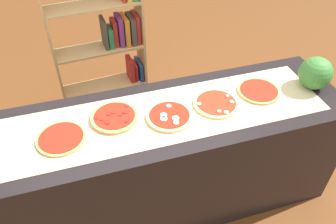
# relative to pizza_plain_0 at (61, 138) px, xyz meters

# --- Properties ---
(ground_plane) EXTENTS (12.00, 12.00, 0.00)m
(ground_plane) POSITION_rel_pizza_plain_0_xyz_m (0.65, 0.03, -0.90)
(ground_plane) COLOR brown
(counter) EXTENTS (2.37, 0.71, 0.89)m
(counter) POSITION_rel_pizza_plain_0_xyz_m (0.65, 0.03, -0.46)
(counter) COLOR black
(counter) RESTS_ON ground_plane
(parchment_paper) EXTENTS (2.03, 0.51, 0.00)m
(parchment_paper) POSITION_rel_pizza_plain_0_xyz_m (0.65, 0.03, -0.01)
(parchment_paper) COLOR beige
(parchment_paper) RESTS_ON counter
(pizza_plain_0) EXTENTS (0.29, 0.29, 0.02)m
(pizza_plain_0) POSITION_rel_pizza_plain_0_xyz_m (0.00, 0.00, 0.00)
(pizza_plain_0) COLOR tan
(pizza_plain_0) RESTS_ON parchment_paper
(pizza_pepperoni_1) EXTENTS (0.30, 0.30, 0.03)m
(pizza_pepperoni_1) POSITION_rel_pizza_plain_0_xyz_m (0.33, 0.09, 0.00)
(pizza_pepperoni_1) COLOR tan
(pizza_pepperoni_1) RESTS_ON parchment_paper
(pizza_mozzarella_2) EXTENTS (0.29, 0.29, 0.03)m
(pizza_mozzarella_2) POSITION_rel_pizza_plain_0_xyz_m (0.65, -0.00, 0.00)
(pizza_mozzarella_2) COLOR #E5C17F
(pizza_mozzarella_2) RESTS_ON parchment_paper
(pizza_mushroom_3) EXTENTS (0.30, 0.30, 0.02)m
(pizza_mushroom_3) POSITION_rel_pizza_plain_0_xyz_m (0.98, 0.03, 0.00)
(pizza_mushroom_3) COLOR #E5C17F
(pizza_mushroom_3) RESTS_ON parchment_paper
(pizza_plain_4) EXTENTS (0.29, 0.29, 0.02)m
(pizza_plain_4) POSITION_rel_pizza_plain_0_xyz_m (1.31, 0.06, 0.00)
(pizza_plain_4) COLOR tan
(pizza_plain_4) RESTS_ON parchment_paper
(watermelon) EXTENTS (0.22, 0.22, 0.22)m
(watermelon) POSITION_rel_pizza_plain_0_xyz_m (1.69, 0.02, 0.10)
(watermelon) COLOR #387A33
(watermelon) RESTS_ON counter
(bookshelf) EXTENTS (0.79, 0.30, 1.58)m
(bookshelf) POSITION_rel_pizza_plain_0_xyz_m (0.47, 1.13, -0.17)
(bookshelf) COLOR tan
(bookshelf) RESTS_ON ground_plane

